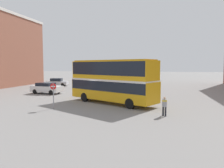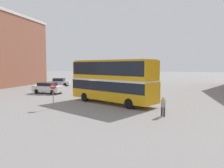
% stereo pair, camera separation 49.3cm
% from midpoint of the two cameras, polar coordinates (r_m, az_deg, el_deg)
% --- Properties ---
extents(ground_plane, '(240.00, 240.00, 0.00)m').
position_cam_midpoint_polar(ground_plane, '(24.16, -2.15, -4.73)').
color(ground_plane, gray).
extents(double_decker_bus, '(10.07, 7.13, 4.59)m').
position_cam_midpoint_polar(double_decker_bus, '(23.03, 0.61, 1.38)').
color(double_decker_bus, gold).
rests_on(double_decker_bus, ground_plane).
extents(pedestrian_foreground, '(0.54, 0.54, 1.56)m').
position_cam_midpoint_polar(pedestrian_foreground, '(17.83, 13.99, -5.20)').
color(pedestrian_foreground, '#232328').
rests_on(pedestrian_foreground, ground_plane).
extents(parked_car_kerb_near, '(4.27, 2.64, 1.52)m').
position_cam_midpoint_polar(parked_car_kerb_near, '(44.31, -13.22, 0.52)').
color(parked_car_kerb_near, silver).
rests_on(parked_car_kerb_near, ground_plane).
extents(parked_car_kerb_far, '(4.66, 2.53, 1.57)m').
position_cam_midpoint_polar(parked_car_kerb_far, '(32.63, -15.93, -0.97)').
color(parked_car_kerb_far, silver).
rests_on(parked_car_kerb_far, ground_plane).
extents(no_entry_sign, '(0.59, 0.08, 2.39)m').
position_cam_midpoint_polar(no_entry_sign, '(20.97, -14.50, -1.96)').
color(no_entry_sign, gray).
rests_on(no_entry_sign, ground_plane).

